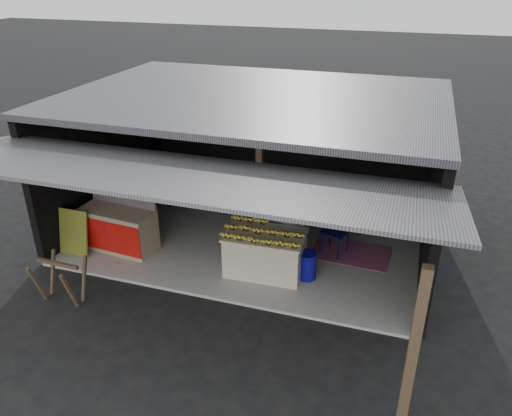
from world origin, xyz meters
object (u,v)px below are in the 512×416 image
(banana_table, at_px, (265,253))
(sawhorse, at_px, (60,277))
(water_barrel, at_px, (307,266))
(white_crate, at_px, (279,225))
(plastic_chair, at_px, (338,225))
(neighbor_stall, at_px, (118,227))

(banana_table, height_order, sawhorse, banana_table)
(banana_table, distance_m, water_barrel, 0.80)
(white_crate, height_order, plastic_chair, plastic_chair)
(banana_table, height_order, neighbor_stall, neighbor_stall)
(neighbor_stall, distance_m, water_barrel, 3.86)
(banana_table, distance_m, neighbor_stall, 3.06)
(banana_table, xyz_separation_m, white_crate, (-0.01, 1.01, 0.08))
(neighbor_stall, xyz_separation_m, plastic_chair, (4.19, 1.21, 0.12))
(neighbor_stall, relative_size, plastic_chair, 1.57)
(white_crate, relative_size, neighbor_stall, 0.63)
(neighbor_stall, relative_size, water_barrel, 3.15)
(white_crate, relative_size, plastic_chair, 0.98)
(neighbor_stall, height_order, plastic_chair, neighbor_stall)
(banana_table, distance_m, plastic_chair, 1.63)
(white_crate, bearing_deg, banana_table, -83.56)
(white_crate, relative_size, sawhorse, 1.21)
(sawhorse, bearing_deg, neighbor_stall, 90.58)
(sawhorse, xyz_separation_m, plastic_chair, (4.20, 3.02, 0.15))
(banana_table, relative_size, white_crate, 1.53)
(white_crate, xyz_separation_m, plastic_chair, (1.14, 0.15, 0.10))
(white_crate, height_order, water_barrel, white_crate)
(water_barrel, distance_m, plastic_chair, 1.22)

